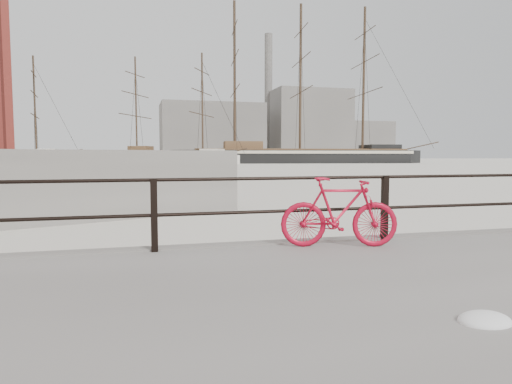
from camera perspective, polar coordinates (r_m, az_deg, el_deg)
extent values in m
plane|color=white|center=(7.62, 15.06, -8.14)|extent=(400.00, 400.00, 0.00)
imported|color=red|center=(6.62, 10.37, -2.49)|extent=(1.67, 0.66, 1.00)
ellipsoid|color=white|center=(4.13, 26.73, -13.26)|extent=(0.44, 0.34, 0.16)
cube|color=gray|center=(148.53, -5.59, 7.42)|extent=(32.00, 18.00, 18.00)
cube|color=gray|center=(162.76, 6.50, 8.22)|extent=(26.00, 20.00, 24.00)
cube|color=gray|center=(176.58, 12.90, 6.23)|extent=(20.00, 16.00, 14.00)
cylinder|color=gray|center=(164.25, 1.56, 11.72)|extent=(2.80, 2.80, 44.00)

